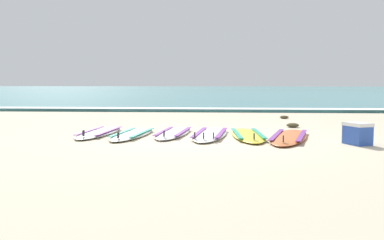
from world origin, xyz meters
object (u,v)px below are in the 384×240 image
surfboard_0 (99,132)px  surfboard_4 (248,135)px  surfboard_3 (210,134)px  surfboard_1 (133,134)px  surfboard_5 (289,137)px  surfboard_2 (174,133)px  cooler_box (357,133)px

surfboard_0 → surfboard_4: bearing=-4.3°
surfboard_0 → surfboard_3: size_ratio=0.92×
surfboard_1 → surfboard_3: size_ratio=0.92×
surfboard_3 → surfboard_5: (1.50, -0.30, -0.00)m
surfboard_2 → cooler_box: cooler_box is taller
surfboard_1 → cooler_box: 4.21m
surfboard_0 → surfboard_2: size_ratio=1.01×
surfboard_2 → surfboard_4: same height
surfboard_2 → surfboard_5: (2.25, -0.48, -0.00)m
surfboard_1 → surfboard_5: size_ratio=0.86×
surfboard_1 → surfboard_4: 2.28m
surfboard_3 → surfboard_0: bearing=176.1°
surfboard_4 → cooler_box: (1.83, -0.93, 0.16)m
surfboard_1 → surfboard_2: same height
surfboard_5 → surfboard_2: bearing=167.9°
surfboard_2 → surfboard_4: 1.51m
surfboard_4 → cooler_box: bearing=-26.9°
surfboard_3 → surfboard_5: same height
surfboard_5 → surfboard_4: bearing=163.0°
cooler_box → surfboard_0: bearing=166.6°
surfboard_0 → surfboard_5: same height
surfboard_4 → surfboard_2: bearing=170.5°
surfboard_1 → surfboard_0: bearing=162.3°
surfboard_4 → surfboard_0: bearing=175.7°
surfboard_3 → cooler_box: size_ratio=4.60×
surfboard_2 → cooler_box: bearing=-19.5°
surfboard_0 → surfboard_3: (2.28, -0.16, 0.00)m
surfboard_1 → surfboard_5: same height
surfboard_2 → cooler_box: size_ratio=4.21×
surfboard_3 → cooler_box: (2.56, -1.00, 0.16)m
surfboard_5 → cooler_box: 1.28m
surfboard_0 → surfboard_5: bearing=-6.9°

